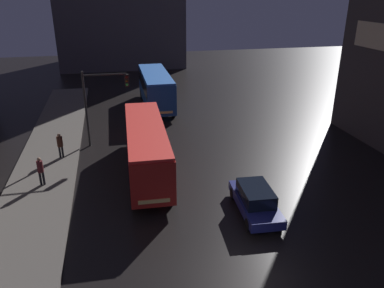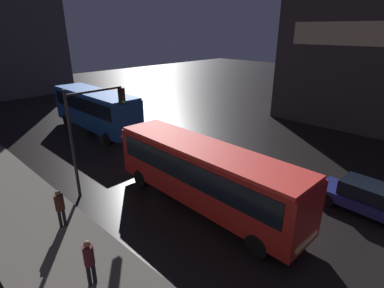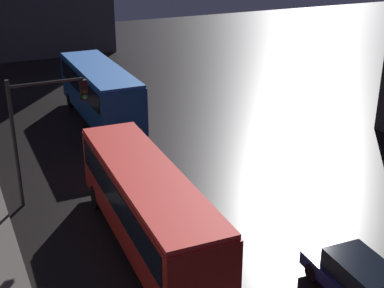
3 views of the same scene
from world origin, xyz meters
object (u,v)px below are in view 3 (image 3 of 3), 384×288
at_px(bus_near, 147,201).
at_px(car_taxi, 361,282).
at_px(traffic_light_main, 41,118).
at_px(bus_far, 100,89).

xyz_separation_m(bus_near, car_taxi, (5.05, -5.93, -1.21)).
bearing_deg(traffic_light_main, bus_near, -64.27).
bearing_deg(bus_far, bus_near, 80.88).
height_order(bus_far, traffic_light_main, traffic_light_main).
xyz_separation_m(car_taxi, traffic_light_main, (-7.65, 11.33, 3.10)).
height_order(bus_far, car_taxi, bus_far).
bearing_deg(traffic_light_main, bus_far, 60.60).
xyz_separation_m(bus_far, traffic_light_main, (-5.06, -8.97, 1.73)).
relative_size(bus_near, car_taxi, 2.33).
height_order(bus_near, traffic_light_main, traffic_light_main).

